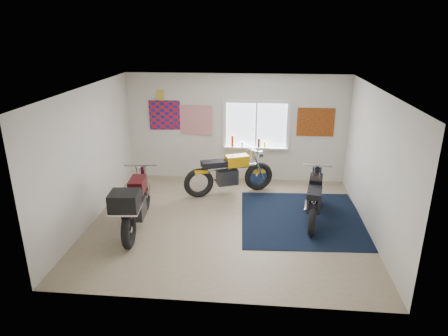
# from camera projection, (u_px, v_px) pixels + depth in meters

# --- Properties ---
(ground) EXTENTS (5.50, 5.50, 0.00)m
(ground) POSITION_uv_depth(u_px,v_px,m) (228.00, 222.00, 8.13)
(ground) COLOR #9E896B
(ground) RESTS_ON ground
(room_shell) EXTENTS (5.50, 5.50, 5.50)m
(room_shell) POSITION_uv_depth(u_px,v_px,m) (228.00, 145.00, 7.58)
(room_shell) COLOR white
(room_shell) RESTS_ON ground
(navy_rug) EXTENTS (2.63, 2.72, 0.01)m
(navy_rug) POSITION_uv_depth(u_px,v_px,m) (302.00, 218.00, 8.29)
(navy_rug) COLOR black
(navy_rug) RESTS_ON ground
(window_assembly) EXTENTS (1.66, 0.17, 1.26)m
(window_assembly) POSITION_uv_depth(u_px,v_px,m) (256.00, 128.00, 9.94)
(window_assembly) COLOR white
(window_assembly) RESTS_ON room_shell
(oil_bottles) EXTENTS (0.87, 0.07, 0.28)m
(oil_bottles) POSITION_uv_depth(u_px,v_px,m) (245.00, 142.00, 10.02)
(oil_bottles) COLOR #943215
(oil_bottles) RESTS_ON window_assembly
(flag_display) EXTENTS (1.60, 0.10, 1.17)m
(flag_display) POSITION_uv_depth(u_px,v_px,m) (160.00, 95.00, 9.89)
(flag_display) COLOR red
(flag_display) RESTS_ON room_shell
(triumph_poster) EXTENTS (0.90, 0.03, 0.70)m
(triumph_poster) POSITION_uv_depth(u_px,v_px,m) (316.00, 122.00, 9.76)
(triumph_poster) COLOR #A54C14
(triumph_poster) RESTS_ON room_shell
(yellow_triumph) EXTENTS (2.08, 0.99, 1.10)m
(yellow_triumph) POSITION_uv_depth(u_px,v_px,m) (229.00, 174.00, 9.38)
(yellow_triumph) COLOR black
(yellow_triumph) RESTS_ON ground
(black_chrome_bike) EXTENTS (0.63, 1.99, 1.02)m
(black_chrome_bike) POSITION_uv_depth(u_px,v_px,m) (314.00, 199.00, 8.12)
(black_chrome_bike) COLOR black
(black_chrome_bike) RESTS_ON navy_rug
(maroon_tourer) EXTENTS (0.73, 2.22, 1.13)m
(maroon_tourer) POSITION_uv_depth(u_px,v_px,m) (134.00, 204.00, 7.58)
(maroon_tourer) COLOR black
(maroon_tourer) RESTS_ON ground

